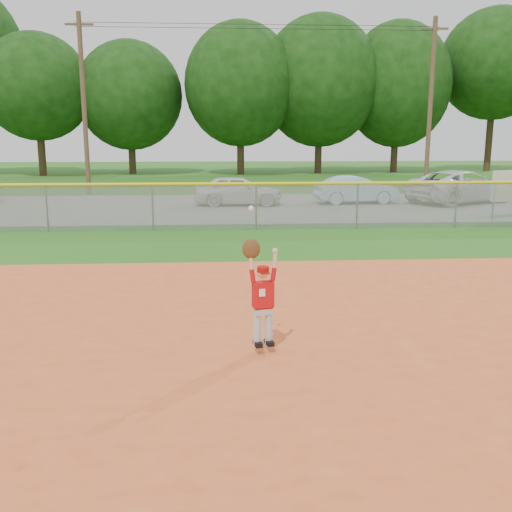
{
  "coord_description": "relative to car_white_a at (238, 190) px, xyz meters",
  "views": [
    {
      "loc": [
        -1.19,
        -8.4,
        3.02
      ],
      "look_at": [
        -0.61,
        0.65,
        1.1
      ],
      "focal_mm": 40.0,
      "sensor_mm": 36.0,
      "label": 1
    }
  ],
  "objects": [
    {
      "name": "ground",
      "position": [
        0.37,
        -16.46,
        -0.68
      ],
      "size": [
        120.0,
        120.0,
        0.0
      ],
      "primitive_type": "plane",
      "color": "#225914",
      "rests_on": "ground"
    },
    {
      "name": "clay_infield",
      "position": [
        0.37,
        -19.46,
        -0.66
      ],
      "size": [
        24.0,
        16.0,
        0.04
      ],
      "primitive_type": "cube",
      "color": "#CB5224",
      "rests_on": "ground"
    },
    {
      "name": "parking_strip",
      "position": [
        0.37,
        -0.46,
        -0.66
      ],
      "size": [
        44.0,
        10.0,
        0.03
      ],
      "primitive_type": "cube",
      "color": "slate",
      "rests_on": "ground"
    },
    {
      "name": "car_white_a",
      "position": [
        0.0,
        0.0,
        0.0
      ],
      "size": [
        3.87,
        1.66,
        1.3
      ],
      "primitive_type": "imported",
      "rotation": [
        0.0,
        0.0,
        1.54
      ],
      "color": "silver",
      "rests_on": "parking_strip"
    },
    {
      "name": "car_blue",
      "position": [
        5.32,
        0.37,
        -0.04
      ],
      "size": [
        3.81,
        1.64,
        1.22
      ],
      "primitive_type": "imported",
      "rotation": [
        0.0,
        0.0,
        1.67
      ],
      "color": "#8EB7D4",
      "rests_on": "parking_strip"
    },
    {
      "name": "car_white_b",
      "position": [
        10.09,
        0.34,
        0.08
      ],
      "size": [
        5.75,
        4.53,
        1.45
      ],
      "primitive_type": "imported",
      "rotation": [
        0.0,
        0.0,
        2.04
      ],
      "color": "silver",
      "rests_on": "parking_strip"
    },
    {
      "name": "outfield_fence",
      "position": [
        0.37,
        -6.46,
        0.2
      ],
      "size": [
        40.06,
        0.1,
        1.55
      ],
      "color": "gray",
      "rests_on": "ground"
    },
    {
      "name": "power_lines",
      "position": [
        1.37,
        5.54,
        4.0
      ],
      "size": [
        19.4,
        0.24,
        9.0
      ],
      "color": "#4C3823",
      "rests_on": "ground"
    },
    {
      "name": "tree_line",
      "position": [
        1.33,
        21.44,
        6.85
      ],
      "size": [
        62.37,
        13.0,
        14.43
      ],
      "color": "#422D1C",
      "rests_on": "ground"
    },
    {
      "name": "ballplayer",
      "position": [
        -0.26,
        -17.32,
        0.22
      ],
      "size": [
        0.51,
        0.26,
        1.97
      ],
      "color": "silver",
      "rests_on": "ground"
    }
  ]
}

